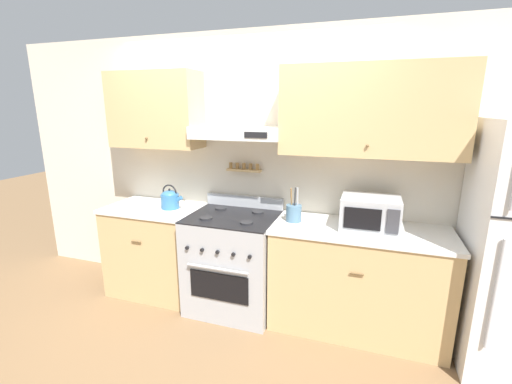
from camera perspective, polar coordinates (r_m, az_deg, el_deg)
ground_plane at (r=3.29m, az=-5.61°, el=-20.79°), size 16.00×16.00×0.00m
wall_back at (r=3.23m, az=-0.11°, el=6.85°), size 5.20×0.46×2.55m
counter_left at (r=3.70m, az=-16.13°, el=-9.10°), size 0.93×0.63×0.91m
counter_right at (r=3.11m, az=16.47°, el=-13.71°), size 1.43×0.63×0.91m
stove_range at (r=3.28m, az=-3.76°, el=-11.52°), size 0.79×0.70×1.03m
tea_kettle at (r=3.42m, az=-14.12°, el=-1.11°), size 0.22×0.17×0.24m
microwave at (r=2.91m, az=18.47°, el=-3.32°), size 0.45×0.36×0.26m
utensil_crock at (r=2.97m, az=6.31°, el=-3.43°), size 0.13×0.13×0.30m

